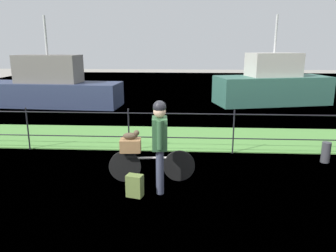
{
  "coord_description": "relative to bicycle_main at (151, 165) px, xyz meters",
  "views": [
    {
      "loc": [
        0.15,
        -5.6,
        2.61
      ],
      "look_at": [
        -0.26,
        1.2,
        0.9
      ],
      "focal_mm": 34.72,
      "sensor_mm": 36.0,
      "label": 1
    }
  ],
  "objects": [
    {
      "name": "harbor_water",
      "position": [
        0.54,
        10.55,
        -0.33
      ],
      "size": [
        30.0,
        30.0,
        0.0
      ],
      "primitive_type": "plane",
      "color": "#60849E",
      "rests_on": "ground"
    },
    {
      "name": "ground_plane",
      "position": [
        0.54,
        -0.31,
        -0.33
      ],
      "size": [
        60.0,
        60.0,
        0.0
      ],
      "primitive_type": "plane",
      "color": "gray"
    },
    {
      "name": "iron_fence",
      "position": [
        0.54,
        1.78,
        0.32
      ],
      "size": [
        18.04,
        0.04,
        1.1
      ],
      "color": "black",
      "rests_on": "ground"
    },
    {
      "name": "mooring_bollard",
      "position": [
        3.85,
        1.28,
        -0.09
      ],
      "size": [
        0.2,
        0.2,
        0.48
      ],
      "primitive_type": "cylinder",
      "color": "#38383D",
      "rests_on": "ground"
    },
    {
      "name": "terrier_dog",
      "position": [
        -0.36,
        -0.03,
        0.61
      ],
      "size": [
        0.32,
        0.16,
        0.18
      ],
      "color": "#4C3D2D",
      "rests_on": "wooden_crate"
    },
    {
      "name": "backpack_on_paving",
      "position": [
        -0.21,
        -0.68,
        -0.13
      ],
      "size": [
        0.32,
        0.25,
        0.4
      ],
      "primitive_type": "cube",
      "rotation": [
        0.0,
        0.0,
        2.88
      ],
      "color": "olive",
      "rests_on": "ground"
    },
    {
      "name": "cyclist_person",
      "position": [
        0.21,
        -0.43,
        0.67
      ],
      "size": [
        0.29,
        0.54,
        1.68
      ],
      "color": "#383D51",
      "rests_on": "ground"
    },
    {
      "name": "bicycle_main",
      "position": [
        0.0,
        0.0,
        0.0
      ],
      "size": [
        1.67,
        0.23,
        0.62
      ],
      "color": "black",
      "rests_on": "ground"
    },
    {
      "name": "moored_boat_near",
      "position": [
        4.49,
        8.92,
        0.52
      ],
      "size": [
        5.3,
        3.0,
        3.86
      ],
      "color": "#336656",
      "rests_on": "ground"
    },
    {
      "name": "wooden_crate",
      "position": [
        -0.39,
        -0.03,
        0.41
      ],
      "size": [
        0.42,
        0.33,
        0.24
      ],
      "primitive_type": "cube",
      "rotation": [
        0.0,
        0.0,
        0.09
      ],
      "color": "olive",
      "rests_on": "bicycle_main"
    },
    {
      "name": "grass_strip",
      "position": [
        0.54,
        3.04,
        -0.32
      ],
      "size": [
        27.0,
        2.4,
        0.03
      ],
      "primitive_type": "cube",
      "color": "#569342",
      "rests_on": "ground"
    },
    {
      "name": "moored_boat_mid",
      "position": [
        -5.26,
        7.81,
        0.47
      ],
      "size": [
        6.17,
        2.06,
        3.79
      ],
      "color": "#2D3856",
      "rests_on": "ground"
    }
  ]
}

